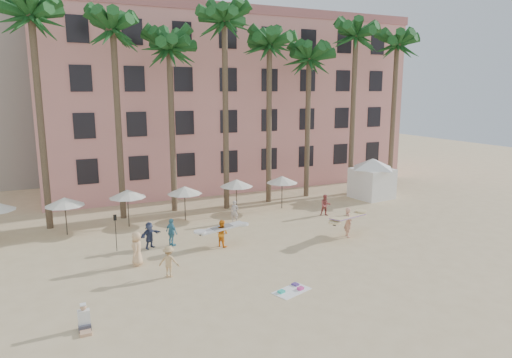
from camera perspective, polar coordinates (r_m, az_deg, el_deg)
The scene contains 11 objects.
ground at distance 23.10m, azimuth 2.50°, elevation -12.78°, with size 120.00×120.00×0.00m, color #D1B789.
pink_hotel at distance 47.80m, azimuth -4.29°, elevation 9.45°, with size 35.00×14.00×16.00m, color pink.
palm_row at distance 35.46m, azimuth -8.18°, elevation 16.85°, with size 44.40×5.40×16.30m.
umbrella_row at distance 32.73m, azimuth -12.30°, elevation -1.54°, with size 22.50×2.70×2.73m.
cabana at distance 41.03m, azimuth 14.33°, elevation 0.53°, with size 5.04×5.04×3.50m.
beach_towel at distance 22.28m, azimuth 4.51°, elevation -13.65°, with size 2.03×1.52×0.14m.
carrier_yellow at distance 30.02m, azimuth 11.44°, elevation -5.11°, with size 3.44×2.14×1.94m.
carrier_white at distance 27.81m, azimuth -4.29°, elevation -6.63°, with size 2.98×1.11×1.65m.
beachgoers at distance 27.81m, azimuth -7.62°, elevation -6.81°, with size 15.65×8.32×1.86m.
paddle at distance 27.99m, azimuth -17.15°, elevation -5.88°, with size 0.18×0.04×2.23m.
seated_man at distance 20.01m, azimuth -20.66°, elevation -16.32°, with size 0.47×0.82×1.07m.
Camera 1 is at (-9.71, -18.76, 9.34)m, focal length 32.00 mm.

